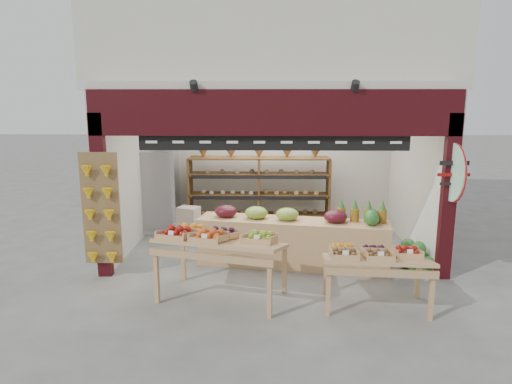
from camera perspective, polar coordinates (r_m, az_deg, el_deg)
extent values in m
plane|color=slate|center=(8.59, 2.00, -7.88)|extent=(60.00, 60.00, 0.00)
cube|color=beige|center=(10.48, 1.90, 4.08)|extent=(5.76, 0.18, 3.00)
cube|color=beige|center=(9.21, -15.64, 2.64)|extent=(0.18, 3.38, 3.00)
cube|color=beige|center=(9.28, 19.54, 2.47)|extent=(0.18, 3.38, 3.00)
cube|color=beige|center=(8.71, 2.09, 12.87)|extent=(5.76, 3.38, 0.12)
cube|color=beige|center=(9.90, 2.05, 19.32)|extent=(6.36, 4.60, 2.40)
cube|color=black|center=(7.06, 2.25, 9.88)|extent=(5.70, 0.14, 0.70)
cube|color=black|center=(7.68, -18.80, -0.56)|extent=(0.22, 0.14, 2.65)
cube|color=black|center=(7.77, 22.91, -0.74)|extent=(0.22, 0.14, 2.65)
cube|color=black|center=(7.12, 2.22, 6.26)|extent=(4.20, 0.05, 0.26)
cylinder|color=white|center=(7.17, 3.03, 8.30)|extent=(0.34, 0.05, 0.34)
cube|color=olive|center=(7.63, -18.81, -1.99)|extent=(0.60, 0.04, 1.80)
cylinder|color=#C1F3D9|center=(7.61, 23.40, 2.25)|extent=(0.04, 0.90, 0.90)
cylinder|color=maroon|center=(7.59, 23.47, 2.22)|extent=(0.01, 0.92, 0.92)
cube|color=brown|center=(10.12, -8.21, -0.28)|extent=(0.05, 0.50, 1.61)
cube|color=brown|center=(9.98, 0.37, -0.32)|extent=(0.05, 0.50, 1.61)
cube|color=brown|center=(10.07, 8.99, -0.36)|extent=(0.05, 0.50, 1.61)
cube|color=brown|center=(10.09, 0.37, -2.84)|extent=(3.02, 0.50, 0.04)
cube|color=brown|center=(9.98, 0.37, -0.32)|extent=(3.02, 0.50, 0.04)
cube|color=brown|center=(9.90, 0.37, 2.25)|extent=(3.02, 0.50, 0.04)
cube|color=brown|center=(9.85, 0.38, 4.27)|extent=(3.02, 0.50, 0.04)
cone|color=brown|center=(9.93, -6.64, 5.06)|extent=(0.32, 0.32, 0.28)
cone|color=brown|center=(9.86, -3.15, 5.08)|extent=(0.32, 0.32, 0.28)
cone|color=brown|center=(9.83, 0.38, 5.08)|extent=(0.32, 0.32, 0.28)
cone|color=brown|center=(9.84, 3.91, 5.06)|extent=(0.32, 0.32, 0.28)
cone|color=brown|center=(9.89, 7.42, 5.02)|extent=(0.32, 0.32, 0.28)
cube|color=silver|center=(10.04, -11.90, 0.36)|extent=(0.78, 0.78, 1.91)
cube|color=beige|center=(9.50, -8.67, -4.88)|extent=(0.53, 0.47, 0.38)
cube|color=beige|center=(9.40, -8.44, -2.83)|extent=(0.49, 0.43, 0.32)
cube|color=#165327|center=(9.18, -5.93, -5.60)|extent=(0.51, 0.44, 0.32)
cube|color=beige|center=(9.53, -4.88, -5.01)|extent=(0.46, 0.41, 0.30)
cube|color=tan|center=(7.98, 4.53, -6.36)|extent=(3.32, 1.19, 0.82)
ellipsoid|color=#59141E|center=(8.05, -3.77, -2.42)|extent=(0.40, 0.36, 0.22)
ellipsoid|color=#8CB23F|center=(7.93, 0.03, -2.61)|extent=(0.40, 0.36, 0.22)
ellipsoid|color=#8CB23F|center=(7.85, 3.93, -2.79)|extent=(0.40, 0.36, 0.22)
ellipsoid|color=#59141E|center=(7.79, 9.90, -3.04)|extent=(0.40, 0.36, 0.22)
cylinder|color=olive|center=(7.92, 10.58, -2.76)|extent=(0.15, 0.15, 0.22)
cylinder|color=olive|center=(7.92, 12.22, -2.82)|extent=(0.15, 0.15, 0.22)
cylinder|color=olive|center=(7.93, 13.86, -2.88)|extent=(0.15, 0.15, 0.22)
cylinder|color=olive|center=(7.94, 15.50, -2.94)|extent=(0.15, 0.15, 0.22)
cube|color=tan|center=(6.59, -4.29, -6.37)|extent=(1.97, 1.41, 0.26)
cube|color=tan|center=(6.70, -12.31, -10.52)|extent=(0.07, 0.07, 0.73)
cube|color=tan|center=(6.13, 1.71, -12.41)|extent=(0.07, 0.07, 0.73)
cube|color=tan|center=(7.43, -9.06, -8.18)|extent=(0.07, 0.07, 0.73)
cube|color=tan|center=(6.91, 3.58, -9.57)|extent=(0.07, 0.07, 0.73)
cube|color=tan|center=(6.55, 14.83, -8.23)|extent=(1.51, 0.92, 0.22)
cube|color=tan|center=(6.30, 8.99, -12.61)|extent=(0.06, 0.06, 0.58)
cube|color=tan|center=(6.51, 21.05, -12.43)|extent=(0.06, 0.06, 0.58)
cube|color=tan|center=(6.94, 8.70, -10.27)|extent=(0.06, 0.06, 0.58)
cube|color=tan|center=(7.13, 19.61, -10.21)|extent=(0.06, 0.06, 0.58)
sphere|color=#174717|center=(8.23, 18.95, -8.47)|extent=(0.25, 0.25, 0.25)
sphere|color=#174717|center=(8.32, 20.73, -8.39)|extent=(0.25, 0.25, 0.25)
sphere|color=#174717|center=(8.47, 18.41, -7.86)|extent=(0.25, 0.25, 0.25)
sphere|color=#174717|center=(8.56, 20.14, -7.79)|extent=(0.25, 0.25, 0.25)
sphere|color=#174717|center=(8.32, 19.66, -6.66)|extent=(0.25, 0.25, 0.25)
sphere|color=#174717|center=(8.19, 20.05, -8.64)|extent=(0.25, 0.25, 0.25)
sphere|color=#174717|center=(8.33, 18.08, -8.18)|extent=(0.25, 0.25, 0.25)
sphere|color=#174717|center=(8.42, 18.47, -6.37)|extent=(0.25, 0.25, 0.25)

